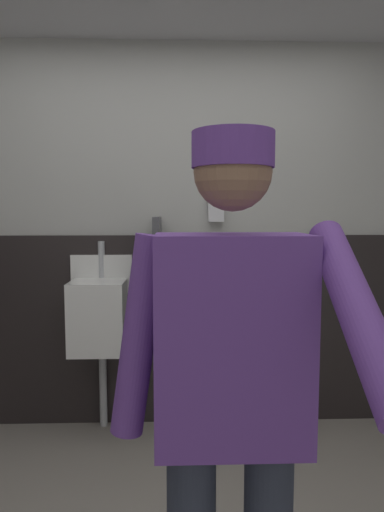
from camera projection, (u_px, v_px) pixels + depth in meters
wall_back at (173, 237)px, 3.05m from camera, size 4.54×0.12×2.53m
wainscot_band_back at (173, 330)px, 3.04m from camera, size 3.94×0.03×1.28m
urinal_left at (99, 315)px, 2.87m from camera, size 0.40×0.34×1.24m
urinal_middle at (217, 314)px, 2.89m from camera, size 0.40×0.34×1.24m
privacy_divider_panel at (158, 290)px, 2.79m from camera, size 0.04×0.40×0.90m
person at (231, 385)px, 1.24m from camera, size 0.63×0.60×1.63m
soap_dispenser at (216, 208)px, 2.94m from camera, size 0.10×0.07×0.18m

